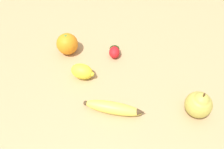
{
  "coord_description": "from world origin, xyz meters",
  "views": [
    {
      "loc": [
        0.03,
        0.53,
        0.62
      ],
      "look_at": [
        0.05,
        0.05,
        0.03
      ],
      "focal_mm": 35.0,
      "sensor_mm": 36.0,
      "label": 1
    }
  ],
  "objects_px": {
    "banana": "(114,108)",
    "orange": "(67,44)",
    "pear": "(199,104)",
    "strawberry": "(114,51)",
    "lemon": "(82,71)"
  },
  "relations": [
    {
      "from": "banana",
      "to": "orange",
      "type": "relative_size",
      "value": 2.39
    },
    {
      "from": "pear",
      "to": "banana",
      "type": "bearing_deg",
      "value": 2.62
    },
    {
      "from": "banana",
      "to": "strawberry",
      "type": "distance_m",
      "value": 0.25
    },
    {
      "from": "pear",
      "to": "orange",
      "type": "bearing_deg",
      "value": -28.94
    },
    {
      "from": "strawberry",
      "to": "lemon",
      "type": "xyz_separation_m",
      "value": [
        0.11,
        0.11,
        0.01
      ]
    },
    {
      "from": "banana",
      "to": "pear",
      "type": "bearing_deg",
      "value": 11.71
    },
    {
      "from": "banana",
      "to": "orange",
      "type": "bearing_deg",
      "value": 135.14
    },
    {
      "from": "banana",
      "to": "strawberry",
      "type": "height_order",
      "value": "strawberry"
    },
    {
      "from": "strawberry",
      "to": "lemon",
      "type": "bearing_deg",
      "value": 133.77
    },
    {
      "from": "pear",
      "to": "lemon",
      "type": "distance_m",
      "value": 0.4
    },
    {
      "from": "pear",
      "to": "lemon",
      "type": "bearing_deg",
      "value": -18.43
    },
    {
      "from": "banana",
      "to": "pear",
      "type": "height_order",
      "value": "pear"
    },
    {
      "from": "orange",
      "to": "pear",
      "type": "distance_m",
      "value": 0.52
    },
    {
      "from": "strawberry",
      "to": "orange",
      "type": "bearing_deg",
      "value": 84.78
    },
    {
      "from": "orange",
      "to": "lemon",
      "type": "xyz_separation_m",
      "value": [
        -0.07,
        0.12,
        -0.01
      ]
    }
  ]
}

